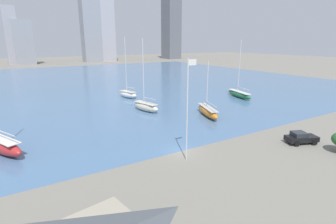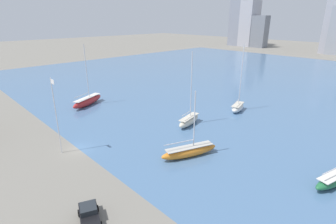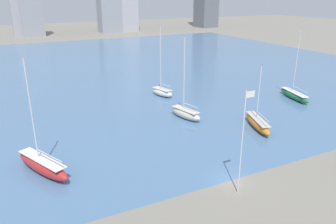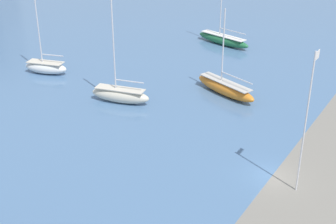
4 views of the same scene
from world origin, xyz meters
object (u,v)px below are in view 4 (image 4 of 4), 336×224
at_px(sailboat_cream, 120,94).
at_px(sailboat_green, 223,39).
at_px(sailboat_white, 46,66).
at_px(flag_pole, 306,120).
at_px(sailboat_orange, 225,88).

distance_m(sailboat_cream, sailboat_green, 27.74).
bearing_deg(sailboat_green, sailboat_cream, -166.88).
distance_m(sailboat_white, sailboat_green, 29.66).
bearing_deg(flag_pole, sailboat_white, 77.50).
xyz_separation_m(flag_pole, sailboat_white, (8.68, 39.13, -5.79)).
xyz_separation_m(sailboat_white, sailboat_green, (25.52, -15.12, -0.11)).
bearing_deg(sailboat_green, flag_pole, -131.32).
distance_m(sailboat_green, sailboat_orange, 21.08).
height_order(sailboat_cream, sailboat_white, sailboat_white).
xyz_separation_m(flag_pole, sailboat_cream, (6.46, 24.24, -5.77)).
distance_m(flag_pole, sailboat_white, 40.50).
bearing_deg(sailboat_green, sailboat_white, 162.95).
height_order(sailboat_cream, sailboat_green, sailboat_cream).
bearing_deg(sailboat_cream, sailboat_orange, -61.40).
bearing_deg(sailboat_orange, flag_pole, -117.15).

